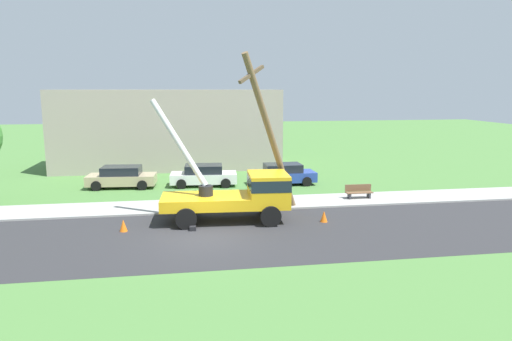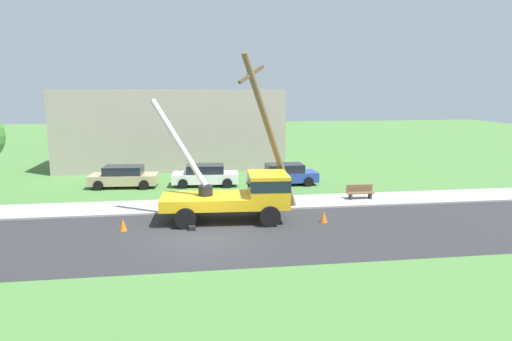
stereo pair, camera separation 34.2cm
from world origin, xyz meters
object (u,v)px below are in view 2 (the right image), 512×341
Objects in this scene: parked_sedan_white at (205,175)px; utility_truck at (242,193)px; park_bench at (360,192)px; traffic_cone_behind at (123,225)px; leaning_utility_pole at (270,134)px; parked_sedan_tan at (124,177)px; traffic_cone_ahead at (324,217)px; parked_sedan_blue at (284,174)px.

utility_truck is at bearing -80.44° from parked_sedan_white.
parked_sedan_white is 10.41m from park_bench.
traffic_cone_behind is 10.54m from parked_sedan_white.
utility_truck is 1.50× the size of parked_sedan_white.
utility_truck is at bearing 9.67° from traffic_cone_behind.
parked_sedan_white is 2.82× the size of park_bench.
leaning_utility_pole is 1.83× the size of parked_sedan_white.
parked_sedan_tan reaches higher than traffic_cone_behind.
traffic_cone_ahead is 0.35× the size of park_bench.
traffic_cone_behind is at bearing -170.33° from utility_truck.
parked_sedan_tan is at bearing 127.40° from utility_truck.
parked_sedan_tan is 2.83× the size of park_bench.
parked_sedan_tan is 1.00× the size of parked_sedan_white.
utility_truck is at bearing 166.39° from traffic_cone_ahead.
park_bench is (3.43, 4.13, 0.18)m from traffic_cone_ahead.
utility_truck is 12.05× the size of traffic_cone_ahead.
utility_truck reaches higher than park_bench.
utility_truck reaches higher than parked_sedan_white.
park_bench reaches higher than traffic_cone_ahead.
parked_sedan_tan is (-8.43, 8.02, -3.49)m from leaning_utility_pole.
parked_sedan_tan is at bearing 136.41° from leaning_utility_pole.
parked_sedan_white is (5.38, -0.25, 0.00)m from parked_sedan_tan.
parked_sedan_blue is (9.52, 9.24, 0.43)m from traffic_cone_behind.
parked_sedan_white is at bearing 119.12° from traffic_cone_ahead.
traffic_cone_behind is 13.61m from park_bench.
utility_truck is 1.49× the size of parked_sedan_tan.
leaning_utility_pole is at bearing 30.74° from utility_truck.
leaning_utility_pole is 1.82× the size of parked_sedan_tan.
parked_sedan_tan and parked_sedan_blue have the same top height.
leaning_utility_pole reaches higher than utility_truck.
leaning_utility_pole is 7.23m from park_bench.
traffic_cone_ahead is at bearing -60.88° from parked_sedan_white.
utility_truck is 3.34m from leaning_utility_pole.
traffic_cone_behind is 0.13× the size of parked_sedan_blue.
leaning_utility_pole reaches higher than traffic_cone_ahead.
leaning_utility_pole is 8.42m from traffic_cone_behind.
traffic_cone_ahead is 9.24m from parked_sedan_blue.
parked_sedan_blue is at bearing -4.64° from parked_sedan_white.
park_bench is at bearing -22.17° from parked_sedan_tan.
utility_truck is 12.05× the size of traffic_cone_behind.
parked_sedan_tan is 5.39m from parked_sedan_white.
parked_sedan_white is at bearing 111.39° from leaning_utility_pole.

